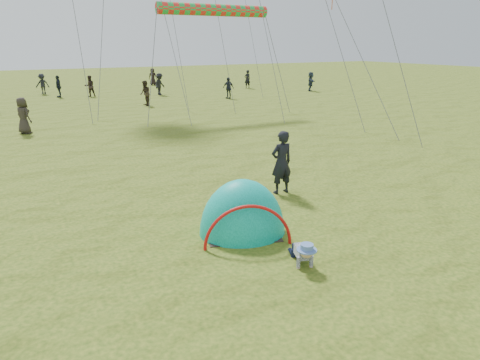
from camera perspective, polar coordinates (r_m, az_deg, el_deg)
ground at (r=9.03m, az=6.75°, el=-9.04°), size 140.00×140.00×0.00m
crawling_toddler at (r=8.35m, az=8.42°, el=-9.45°), size 0.68×0.81×0.53m
popup_tent at (r=9.67m, az=0.31°, el=-7.02°), size 2.33×2.12×2.48m
standing_adult at (r=11.93m, az=5.56°, el=2.34°), size 0.65×0.43×1.79m
crowd_person_4 at (r=22.41m, az=-26.93°, el=7.66°), size 0.87×0.98×1.68m
crowd_person_7 at (r=29.90m, az=-12.53°, el=11.22°), size 0.66×0.84×1.66m
crowd_person_8 at (r=36.67m, az=-23.05°, el=11.41°), size 0.47×1.00×1.67m
crowd_person_9 at (r=39.45m, az=-24.85°, el=11.54°), size 1.23×1.02×1.66m
crowd_person_11 at (r=38.81m, az=9.40°, el=12.82°), size 1.17×1.57×1.65m
crowd_person_12 at (r=40.78m, az=0.99°, el=13.29°), size 0.62×0.42×1.65m
crowd_person_13 at (r=36.35m, az=-19.41°, el=11.73°), size 0.86×0.70×1.62m
crowd_person_14 at (r=33.13m, az=-1.57°, el=12.17°), size 0.81×1.00×1.59m
crowd_person_15 at (r=36.03m, az=-10.66°, el=12.45°), size 1.27×1.20×1.73m
crowd_person_16 at (r=44.73m, az=-11.56°, el=13.35°), size 0.96×0.87×1.65m
rainbow_tube_kite at (r=25.64m, az=-3.47°, el=21.69°), size 6.61×0.64×0.64m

